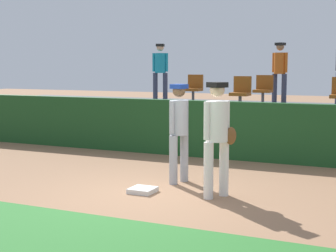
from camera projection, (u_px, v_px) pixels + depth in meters
name	position (u px, v px, depth m)	size (l,w,h in m)	color
ground_plane	(153.00, 197.00, 8.22)	(60.00, 60.00, 0.00)	#936B4C
grass_foreground_strip	(49.00, 250.00, 5.83)	(18.00, 2.80, 0.01)	#2D722D
first_base	(143.00, 190.00, 8.49)	(0.40, 0.40, 0.08)	white
player_fielder_home	(217.00, 131.00, 8.08)	(0.53, 0.49, 1.83)	white
player_runner_visitor	(179.00, 126.00, 9.09)	(0.41, 0.48, 1.76)	#9EA3AD
field_wall	(228.00, 130.00, 11.51)	(18.00, 0.26, 1.29)	#19471E
bleacher_platform	(257.00, 125.00, 13.86)	(18.00, 4.80, 0.98)	#59595E
seat_back_left	(194.00, 87.00, 15.23)	(0.47, 0.44, 0.84)	#4C4C51
seat_back_center	(264.00, 88.00, 14.36)	(0.48, 0.44, 0.84)	#4C4C51
seat_front_center	(241.00, 91.00, 12.78)	(0.45, 0.44, 0.84)	#4C4C51
spectator_hooded	(280.00, 68.00, 14.93)	(0.47, 0.42, 1.76)	#33384C
spectator_capped	(160.00, 68.00, 16.25)	(0.48, 0.42, 1.78)	#33384C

